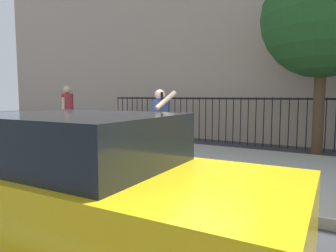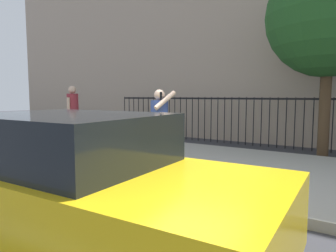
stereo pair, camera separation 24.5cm
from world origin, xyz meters
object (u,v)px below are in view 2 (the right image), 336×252
street_tree_near (329,16)px  pedestrian_walking (73,111)px  pedestrian_on_phone (159,124)px  taxi_yellow (79,184)px

street_tree_near → pedestrian_walking: bearing=-155.9°
pedestrian_on_phone → street_tree_near: (2.43, 4.13, 2.60)m
street_tree_near → taxi_yellow: bearing=-102.5°
pedestrian_on_phone → taxi_yellow: bearing=-71.7°
taxi_yellow → pedestrian_walking: (-4.97, 3.96, 0.48)m
pedestrian_walking → street_tree_near: (6.49, 2.90, 2.50)m
taxi_yellow → street_tree_near: 7.63m
taxi_yellow → pedestrian_walking: 6.37m
pedestrian_walking → street_tree_near: street_tree_near is taller
pedestrian_on_phone → street_tree_near: 5.45m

